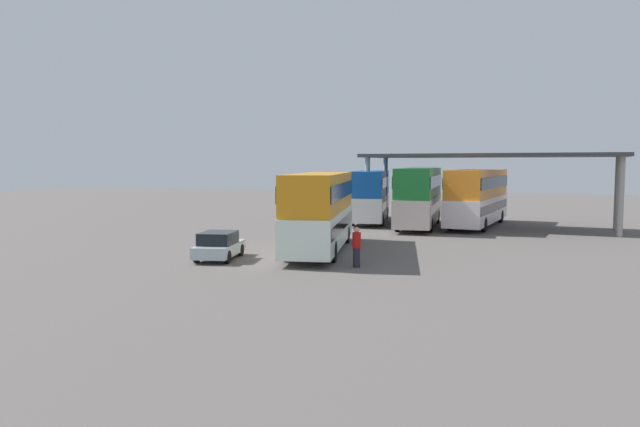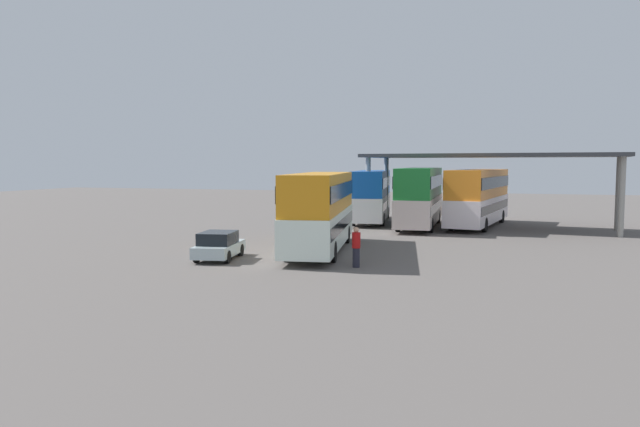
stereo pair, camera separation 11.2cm
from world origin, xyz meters
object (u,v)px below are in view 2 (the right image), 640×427
Objects in this scene: double_decker_mid_row at (420,195)px; double_decker_far_right at (478,195)px; double_decker_near_canopy at (371,194)px; parked_hatchback at (219,246)px; double_decker_main at (320,209)px; pedestrian_waiting at (356,247)px.

double_decker_mid_row is 0.93× the size of double_decker_far_right.
double_decker_near_canopy is 5.01m from double_decker_mid_row.
parked_hatchback is 0.37× the size of double_decker_near_canopy.
double_decker_main is 6.29× the size of pedestrian_waiting.
double_decker_near_canopy reaches higher than pedestrian_waiting.
pedestrian_waiting is (2.99, -4.25, -1.35)m from double_decker_main.
double_decker_main is at bearing 175.31° from double_decker_near_canopy.
parked_hatchback is 19.13m from double_decker_mid_row.
double_decker_main is at bearing -53.19° from parked_hatchback.
double_decker_main reaches higher than parked_hatchback.
double_decker_near_canopy is 21.00m from pedestrian_waiting.
double_decker_mid_row reaches higher than double_decker_main.
double_decker_main is 5.80m from parked_hatchback.
double_decker_far_right is (7.46, 15.33, 0.03)m from double_decker_main.
double_decker_mid_row reaches higher than pedestrian_waiting.
double_decker_near_canopy is 5.76× the size of pedestrian_waiting.
parked_hatchback is 6.88m from pedestrian_waiting.
parked_hatchback is 0.33× the size of double_decker_far_right.
double_decker_mid_row is 6.00× the size of pedestrian_waiting.
pedestrian_waiting reaches higher than parked_hatchback.
double_decker_near_canopy is 8.30m from double_decker_far_right.
pedestrian_waiting is at bearing -153.91° from double_decker_main.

